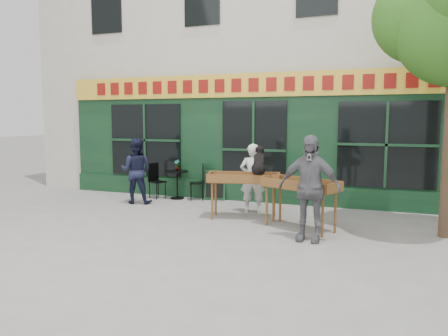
{
  "coord_description": "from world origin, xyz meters",
  "views": [
    {
      "loc": [
        3.28,
        -8.42,
        2.15
      ],
      "look_at": [
        -0.12,
        0.5,
        1.07
      ],
      "focal_mm": 35.0,
      "sensor_mm": 36.0,
      "label": 1
    }
  ],
  "objects": [
    {
      "name": "building",
      "position": [
        0.0,
        5.97,
        4.97
      ],
      "size": [
        14.0,
        7.26,
        10.0
      ],
      "color": "beige",
      "rests_on": "ground"
    },
    {
      "name": "dog",
      "position": [
        0.72,
        0.35,
        1.29
      ],
      "size": [
        0.46,
        0.66,
        0.6
      ],
      "primitive_type": null,
      "rotation": [
        0.0,
        0.0,
        0.22
      ],
      "color": "black",
      "rests_on": "book_cart_center"
    },
    {
      "name": "bistro_table",
      "position": [
        -2.03,
        1.97,
        0.54
      ],
      "size": [
        0.6,
        0.6,
        0.76
      ],
      "color": "black",
      "rests_on": "ground"
    },
    {
      "name": "chalkboard",
      "position": [
        -1.03,
        2.19,
        0.4
      ],
      "size": [
        0.59,
        0.3,
        0.79
      ],
      "rotation": [
        0.0,
        0.0,
        0.21
      ],
      "color": "black",
      "rests_on": "ground"
    },
    {
      "name": "man_right",
      "position": [
        1.98,
        -0.83,
        0.94
      ],
      "size": [
        1.13,
        0.53,
        1.87
      ],
      "primitive_type": "imported",
      "rotation": [
        0.0,
        0.0,
        -0.07
      ],
      "color": "#57575C",
      "rests_on": "ground"
    },
    {
      "name": "woman",
      "position": [
        0.37,
        1.05,
        0.79
      ],
      "size": [
        0.65,
        0.5,
        1.59
      ],
      "primitive_type": "imported",
      "rotation": [
        0.0,
        0.0,
        3.36
      ],
      "color": "silver",
      "rests_on": "ground"
    },
    {
      "name": "bistro_chair_right",
      "position": [
        -1.4,
        2.06,
        0.56
      ],
      "size": [
        0.48,
        0.48,
        0.95
      ],
      "rotation": [
        0.0,
        0.0,
        -1.15
      ],
      "color": "black",
      "rests_on": "ground"
    },
    {
      "name": "book_cart_right",
      "position": [
        1.68,
        -0.08,
        0.82
      ],
      "size": [
        1.62,
        1.18,
        0.99
      ],
      "rotation": [
        0.0,
        0.0,
        -0.42
      ],
      "color": "brown",
      "rests_on": "ground"
    },
    {
      "name": "ground",
      "position": [
        0.0,
        0.0,
        0.0
      ],
      "size": [
        80.0,
        80.0,
        0.0
      ],
      "primitive_type": "plane",
      "color": "slate",
      "rests_on": "ground"
    },
    {
      "name": "bistro_chair_left",
      "position": [
        -2.67,
        1.9,
        0.56
      ],
      "size": [
        0.47,
        0.47,
        0.95
      ],
      "rotation": [
        0.0,
        0.0,
        1.2
      ],
      "color": "black",
      "rests_on": "ground"
    },
    {
      "name": "man_left",
      "position": [
        -2.73,
        1.07,
        0.83
      ],
      "size": [
        0.94,
        0.81,
        1.67
      ],
      "primitive_type": "imported",
      "rotation": [
        0.0,
        0.0,
        3.39
      ],
      "color": "black",
      "rests_on": "ground"
    },
    {
      "name": "potted_plant",
      "position": [
        -2.03,
        1.97,
        0.91
      ],
      "size": [
        0.17,
        0.12,
        0.3
      ],
      "primitive_type": "imported",
      "rotation": [
        0.0,
        0.0,
        -0.1
      ],
      "color": "gray",
      "rests_on": "bistro_table"
    },
    {
      "name": "book_cart_center",
      "position": [
        0.37,
        0.4,
        0.82
      ],
      "size": [
        1.6,
        0.93,
        0.99
      ],
      "rotation": [
        0.0,
        0.0,
        0.22
      ],
      "color": "brown",
      "rests_on": "ground"
    }
  ]
}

